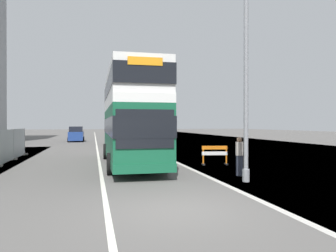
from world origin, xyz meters
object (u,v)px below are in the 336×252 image
lamppost_foreground (246,82)px  pedestrian_at_kerb (239,156)px  car_receding_mid (76,134)px  roadworks_barrier (215,153)px  car_oncoming_near (114,135)px  double_decker_bus (130,117)px

lamppost_foreground → pedestrian_at_kerb: (0.41, 1.44, -3.10)m
car_receding_mid → pedestrian_at_kerb: 31.71m
lamppost_foreground → roadworks_barrier: (0.75, 5.26, -3.32)m
lamppost_foreground → roadworks_barrier: lamppost_foreground is taller
roadworks_barrier → car_oncoming_near: 20.00m
double_decker_bus → car_receding_mid: 25.88m
car_receding_mid → pedestrian_at_kerb: bearing=-74.5°
car_receding_mid → lamppost_foreground: bearing=-75.8°
car_oncoming_near → lamppost_foreground: bearing=-81.7°
car_oncoming_near → car_receding_mid: car_oncoming_near is taller
double_decker_bus → pedestrian_at_kerb: 6.90m
double_decker_bus → car_oncoming_near: (0.24, 18.26, -1.65)m
car_receding_mid → double_decker_bus: bearing=-80.6°
lamppost_foreground → car_oncoming_near: 25.21m
roadworks_barrier → car_receding_mid: size_ratio=0.38×
car_receding_mid → pedestrian_at_kerb: size_ratio=2.31×
roadworks_barrier → pedestrian_at_kerb: bearing=-95.1°
car_oncoming_near → pedestrian_at_kerb: car_oncoming_near is taller
lamppost_foreground → double_decker_bus: bearing=120.7°
roadworks_barrier → car_receding_mid: car_receding_mid is taller
car_receding_mid → pedestrian_at_kerb: car_receding_mid is taller
lamppost_foreground → roadworks_barrier: bearing=81.9°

